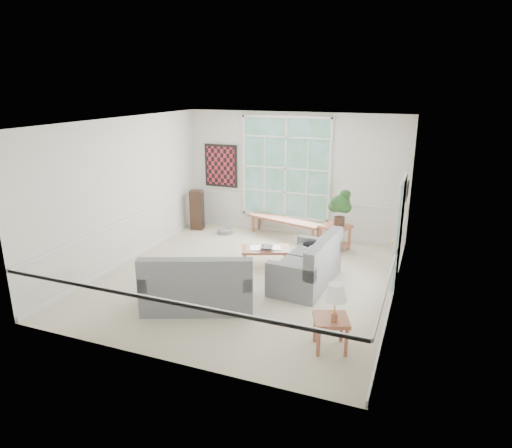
% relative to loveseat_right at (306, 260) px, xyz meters
% --- Properties ---
extents(floor, '(5.50, 6.00, 0.01)m').
position_rel_loveseat_right_xyz_m(floor, '(-1.12, -0.15, -0.47)').
color(floor, beige).
rests_on(floor, ground).
extents(ceiling, '(5.50, 6.00, 0.02)m').
position_rel_loveseat_right_xyz_m(ceiling, '(-1.12, -0.15, 2.53)').
color(ceiling, white).
rests_on(ceiling, ground).
extents(wall_back, '(5.50, 0.02, 3.00)m').
position_rel_loveseat_right_xyz_m(wall_back, '(-1.12, 2.85, 1.03)').
color(wall_back, silver).
rests_on(wall_back, ground).
extents(wall_front, '(5.50, 0.02, 3.00)m').
position_rel_loveseat_right_xyz_m(wall_front, '(-1.12, -3.15, 1.03)').
color(wall_front, silver).
rests_on(wall_front, ground).
extents(wall_left, '(0.02, 6.00, 3.00)m').
position_rel_loveseat_right_xyz_m(wall_left, '(-3.87, -0.15, 1.03)').
color(wall_left, silver).
rests_on(wall_left, ground).
extents(wall_right, '(0.02, 6.00, 3.00)m').
position_rel_loveseat_right_xyz_m(wall_right, '(1.63, -0.15, 1.03)').
color(wall_right, silver).
rests_on(wall_right, ground).
extents(window_back, '(2.30, 0.08, 2.40)m').
position_rel_loveseat_right_xyz_m(window_back, '(-1.32, 2.81, 1.18)').
color(window_back, white).
rests_on(window_back, wall_back).
extents(entry_door, '(0.08, 0.90, 2.10)m').
position_rel_loveseat_right_xyz_m(entry_door, '(1.59, 0.45, 0.58)').
color(entry_door, white).
rests_on(entry_door, floor).
extents(door_sidelight, '(0.08, 0.26, 1.90)m').
position_rel_loveseat_right_xyz_m(door_sidelight, '(1.59, -0.18, 0.68)').
color(door_sidelight, white).
rests_on(door_sidelight, wall_right).
extents(wall_art, '(0.90, 0.06, 1.10)m').
position_rel_loveseat_right_xyz_m(wall_art, '(-3.07, 2.80, 1.13)').
color(wall_art, maroon).
rests_on(wall_art, wall_back).
extents(wall_frame_near, '(0.04, 0.26, 0.32)m').
position_rel_loveseat_right_xyz_m(wall_frame_near, '(1.59, 1.60, 1.08)').
color(wall_frame_near, black).
rests_on(wall_frame_near, wall_right).
extents(wall_frame_far, '(0.04, 0.26, 0.32)m').
position_rel_loveseat_right_xyz_m(wall_frame_far, '(1.59, 2.00, 1.08)').
color(wall_frame_far, black).
rests_on(wall_frame_far, wall_right).
extents(loveseat_right, '(1.03, 1.80, 0.94)m').
position_rel_loveseat_right_xyz_m(loveseat_right, '(0.00, 0.00, 0.00)').
color(loveseat_right, slate).
rests_on(loveseat_right, floor).
extents(loveseat_front, '(2.06, 1.57, 0.99)m').
position_rel_loveseat_right_xyz_m(loveseat_front, '(-1.45, -1.53, 0.03)').
color(loveseat_front, slate).
rests_on(loveseat_front, floor).
extents(coffee_table, '(1.12, 0.88, 0.37)m').
position_rel_loveseat_right_xyz_m(coffee_table, '(-1.02, 0.59, -0.29)').
color(coffee_table, '#A0593E').
rests_on(coffee_table, floor).
extents(pewter_bowl, '(0.35, 0.35, 0.09)m').
position_rel_loveseat_right_xyz_m(pewter_bowl, '(-0.99, 0.55, -0.06)').
color(pewter_bowl, gray).
rests_on(pewter_bowl, coffee_table).
extents(window_bench, '(1.99, 0.89, 0.46)m').
position_rel_loveseat_right_xyz_m(window_bench, '(-1.21, 2.45, -0.24)').
color(window_bench, '#A0593E').
rests_on(window_bench, floor).
extents(end_table, '(0.76, 0.76, 0.58)m').
position_rel_loveseat_right_xyz_m(end_table, '(0.13, 2.02, -0.18)').
color(end_table, '#A0593E').
rests_on(end_table, floor).
extents(houseplant, '(0.62, 0.62, 0.83)m').
position_rel_loveseat_right_xyz_m(houseplant, '(0.21, 2.00, 0.53)').
color(houseplant, '#244B20').
rests_on(houseplant, end_table).
extents(side_table, '(0.62, 0.62, 0.49)m').
position_rel_loveseat_right_xyz_m(side_table, '(0.93, -2.04, -0.22)').
color(side_table, '#A0593E').
rests_on(side_table, floor).
extents(table_lamp, '(0.44, 0.44, 0.56)m').
position_rel_loveseat_right_xyz_m(table_lamp, '(0.99, -2.12, 0.30)').
color(table_lamp, silver).
rests_on(table_lamp, side_table).
extents(pet_bed, '(0.52, 0.52, 0.12)m').
position_rel_loveseat_right_xyz_m(pet_bed, '(-2.70, 2.19, -0.41)').
color(pet_bed, gray).
rests_on(pet_bed, floor).
extents(floor_speaker, '(0.36, 0.31, 1.03)m').
position_rel_loveseat_right_xyz_m(floor_speaker, '(-3.52, 2.25, 0.05)').
color(floor_speaker, '#392319').
rests_on(floor_speaker, floor).
extents(cat, '(0.37, 0.27, 0.17)m').
position_rel_loveseat_right_xyz_m(cat, '(-0.05, 0.62, 0.09)').
color(cat, black).
rests_on(cat, loveseat_right).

